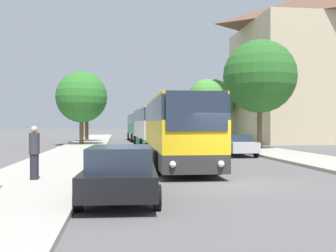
{
  "coord_description": "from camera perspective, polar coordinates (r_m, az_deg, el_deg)",
  "views": [
    {
      "loc": [
        -3.96,
        -13.6,
        2.09
      ],
      "look_at": [
        -0.63,
        12.39,
        1.97
      ],
      "focal_mm": 42.0,
      "sensor_mm": 36.0,
      "label": 1
    }
  ],
  "objects": [
    {
      "name": "parked_car_right_near",
      "position": [
        26.44,
        9.93,
        -2.64
      ],
      "size": [
        2.0,
        4.45,
        1.42
      ],
      "rotation": [
        0.0,
        0.0,
        3.12
      ],
      "color": "#B7B7BC",
      "rests_on": "ground_plane"
    },
    {
      "name": "parked_car_left_curb",
      "position": [
        11.0,
        -6.9,
        -6.64
      ],
      "size": [
        2.27,
        4.69,
        1.48
      ],
      "rotation": [
        0.0,
        0.0,
        -0.05
      ],
      "color": "black",
      "rests_on": "ground_plane"
    },
    {
      "name": "tree_right_far",
      "position": [
        32.67,
        13.17,
        7.01
      ],
      "size": [
        5.88,
        5.88,
        8.73
      ],
      "color": "brown",
      "rests_on": "sidewalk_right"
    },
    {
      "name": "sidewalk_left",
      "position": [
        14.08,
        -19.9,
        -7.98
      ],
      "size": [
        4.0,
        120.0,
        0.15
      ],
      "primitive_type": "cube",
      "color": "#A39E93",
      "rests_on": "ground_plane"
    },
    {
      "name": "bus_middle",
      "position": [
        33.21,
        -2.25,
        -0.19
      ],
      "size": [
        2.94,
        11.35,
        3.41
      ],
      "rotation": [
        0.0,
        0.0,
        0.03
      ],
      "color": "#238942",
      "rests_on": "ground_plane"
    },
    {
      "name": "bus_rear",
      "position": [
        49.01,
        -4.02,
        -0.12
      ],
      "size": [
        3.09,
        11.29,
        3.28
      ],
      "rotation": [
        0.0,
        0.0,
        0.04
      ],
      "color": "silver",
      "rests_on": "ground_plane"
    },
    {
      "name": "tree_right_mid",
      "position": [
        50.3,
        6.32,
        3.52
      ],
      "size": [
        5.77,
        5.77,
        7.69
      ],
      "color": "#513D23",
      "rests_on": "sidewalk_right"
    },
    {
      "name": "bus_front",
      "position": [
        19.56,
        1.27,
        -0.66
      ],
      "size": [
        2.95,
        11.28,
        3.31
      ],
      "rotation": [
        0.0,
        0.0,
        -0.02
      ],
      "color": "#2D2D2D",
      "rests_on": "ground_plane"
    },
    {
      "name": "ground_plane",
      "position": [
        14.32,
        8.92,
        -8.13
      ],
      "size": [
        300.0,
        300.0,
        0.0
      ],
      "primitive_type": "plane",
      "color": "#565454",
      "rests_on": "ground"
    },
    {
      "name": "tree_right_near",
      "position": [
        45.95,
        5.55,
        4.13
      ],
      "size": [
        4.21,
        4.21,
        7.16
      ],
      "color": "#513D23",
      "rests_on": "sidewalk_right"
    },
    {
      "name": "tree_left_far",
      "position": [
        39.0,
        -12.44,
        4.13
      ],
      "size": [
        4.96,
        4.96,
        7.06
      ],
      "color": "brown",
      "rests_on": "sidewalk_left"
    },
    {
      "name": "building_right_background",
      "position": [
        50.68,
        21.57,
        8.02
      ],
      "size": [
        18.82,
        14.31,
        17.88
      ],
      "color": "#C6B28E",
      "rests_on": "ground_plane"
    },
    {
      "name": "pedestrian_waiting_near",
      "position": [
        14.56,
        -18.83,
        -3.62
      ],
      "size": [
        0.36,
        0.36,
        1.88
      ],
      "rotation": [
        0.0,
        0.0,
        2.49
      ],
      "color": "#23232D",
      "rests_on": "sidewalk_left"
    },
    {
      "name": "tree_left_near",
      "position": [
        45.94,
        -11.72,
        3.41
      ],
      "size": [
        4.07,
        4.07,
        6.51
      ],
      "color": "#513D23",
      "rests_on": "sidewalk_left"
    }
  ]
}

